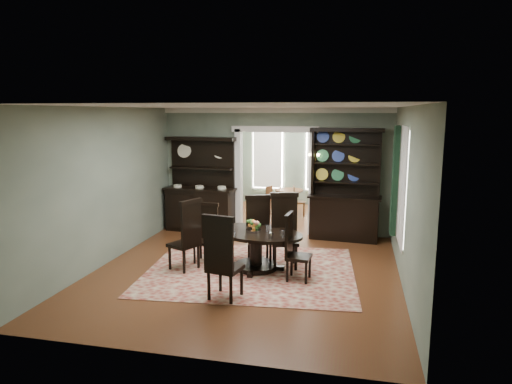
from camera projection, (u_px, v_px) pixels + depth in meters
room at (245, 187)px, 8.13m from camera, size 5.51×6.01×3.01m
parlor at (290, 160)px, 13.41m from camera, size 3.51×3.50×3.01m
doorway_trim at (275, 166)px, 10.96m from camera, size 2.08×0.25×2.57m
right_window at (399, 184)px, 8.39m from camera, size 0.15×1.47×2.12m
wall_sconce at (314, 156)px, 10.56m from camera, size 0.27×0.21×0.21m
rug at (250, 270)px, 8.44m from camera, size 4.03×3.45×0.01m
dining_table at (256, 243)px, 8.47m from camera, size 2.13×2.13×0.72m
centerpiece at (253, 229)px, 8.38m from camera, size 1.37×0.88×0.22m
chair_far_left at (207, 231)px, 8.92m from camera, size 0.45×0.42×1.16m
chair_far_mid at (259, 228)px, 8.83m from camera, size 0.62×0.60×1.32m
chair_far_right at (284, 228)px, 8.63m from camera, size 0.62×0.60×1.40m
chair_end_left at (188, 233)px, 8.34m from camera, size 0.63×0.65×1.35m
chair_end_right at (293, 245)px, 7.89m from camera, size 0.45×0.47×1.19m
chair_near at (222, 256)px, 6.99m from camera, size 0.59×0.57×1.38m
sideboard at (201, 198)px, 11.23m from camera, size 1.79×0.75×2.30m
welsh_dresser at (345, 199)px, 10.45m from camera, size 1.68×0.73×2.55m
parlor_table at (289, 198)px, 12.95m from camera, size 0.79×0.79×0.73m
parlor_chair_left at (266, 200)px, 12.91m from camera, size 0.40×0.39×0.85m
parlor_chair_right at (297, 200)px, 12.76m from camera, size 0.38×0.37×0.86m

